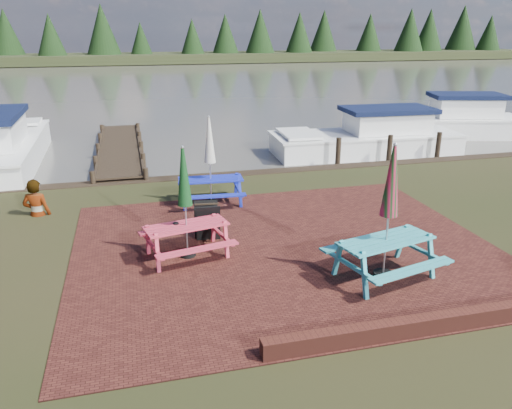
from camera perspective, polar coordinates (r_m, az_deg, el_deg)
The scene contains 13 objects.
ground at distance 10.07m, azimuth 5.09°, elevation -7.32°, with size 120.00×120.00×0.00m, color black.
paving at distance 10.92m, azimuth 3.36°, elevation -4.98°, with size 9.00×7.50×0.02m, color #361511.
brick_wall at distance 9.11m, azimuth 23.49°, elevation -11.06°, with size 6.21×1.79×0.30m.
water at distance 45.78m, azimuth -10.71°, elevation 13.55°, with size 120.00×60.00×0.02m, color #44413A.
far_treeline at distance 74.52m, azimuth -12.60°, elevation 18.16°, with size 120.00×10.00×8.10m.
picnic_table_teal at distance 9.65m, azimuth 14.72°, elevation -3.21°, with size 2.23×2.07×2.60m.
picnic_table_red at distance 10.32m, azimuth -8.00°, elevation -1.76°, with size 1.97×1.83×2.35m.
picnic_table_blue at distance 13.43m, azimuth -5.23°, elevation 3.45°, with size 1.80×1.63×2.37m.
chalkboard at distance 11.24m, azimuth -5.59°, elevation -1.91°, with size 0.55×0.56×0.86m.
jetty at distance 20.22m, azimuth -15.27°, elevation 6.23°, with size 1.76×9.08×1.00m.
boat_near at distance 20.28m, azimuth 12.81°, elevation 7.29°, with size 7.44×2.89×1.98m.
boat_far at distance 24.84m, azimuth 21.24°, elevation 8.74°, with size 7.17×4.12×2.12m.
person at distance 13.69m, azimuth -24.20°, elevation 2.58°, with size 0.69×0.45×1.89m, color gray.
Camera 1 is at (-3.07, -8.45, 4.54)m, focal length 35.00 mm.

